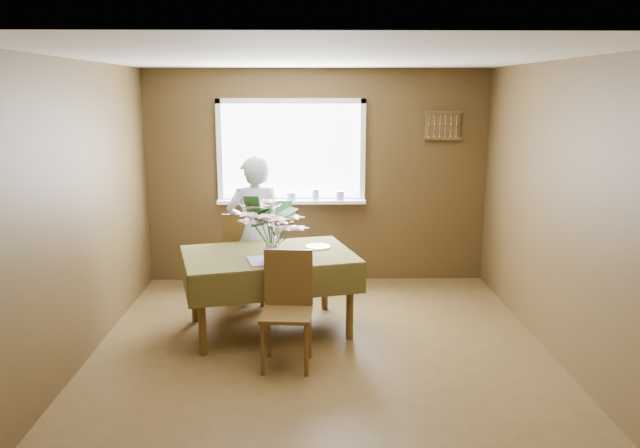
{
  "coord_description": "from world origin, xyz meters",
  "views": [
    {
      "loc": [
        -0.11,
        -5.03,
        2.25
      ],
      "look_at": [
        0.0,
        0.55,
        1.05
      ],
      "focal_mm": 35.0,
      "sensor_mm": 36.0,
      "label": 1
    }
  ],
  "objects_px": {
    "flower_bouquet": "(272,224)",
    "seated_woman": "(255,232)",
    "dining_table": "(269,263)",
    "chair_near": "(287,303)",
    "chair_far": "(245,254)"
  },
  "relations": [
    {
      "from": "dining_table",
      "to": "flower_bouquet",
      "type": "bearing_deg",
      "value": -92.83
    },
    {
      "from": "chair_far",
      "to": "chair_near",
      "type": "height_order",
      "value": "chair_far"
    },
    {
      "from": "chair_far",
      "to": "chair_near",
      "type": "relative_size",
      "value": 1.05
    },
    {
      "from": "chair_near",
      "to": "flower_bouquet",
      "type": "distance_m",
      "value": 0.77
    },
    {
      "from": "flower_bouquet",
      "to": "dining_table",
      "type": "bearing_deg",
      "value": 101.59
    },
    {
      "from": "dining_table",
      "to": "chair_far",
      "type": "xyz_separation_m",
      "value": [
        -0.3,
        0.78,
        -0.12
      ]
    },
    {
      "from": "dining_table",
      "to": "chair_near",
      "type": "xyz_separation_m",
      "value": [
        0.2,
        -0.72,
        -0.15
      ]
    },
    {
      "from": "chair_far",
      "to": "flower_bouquet",
      "type": "bearing_deg",
      "value": 111.91
    },
    {
      "from": "dining_table",
      "to": "chair_near",
      "type": "height_order",
      "value": "chair_near"
    },
    {
      "from": "dining_table",
      "to": "chair_far",
      "type": "relative_size",
      "value": 1.78
    },
    {
      "from": "chair_far",
      "to": "chair_near",
      "type": "bearing_deg",
      "value": 111.23
    },
    {
      "from": "chair_far",
      "to": "dining_table",
      "type": "bearing_deg",
      "value": 113.99
    },
    {
      "from": "dining_table",
      "to": "seated_woman",
      "type": "xyz_separation_m",
      "value": [
        -0.18,
        0.7,
        0.13
      ]
    },
    {
      "from": "flower_bouquet",
      "to": "seated_woman",
      "type": "bearing_deg",
      "value": 103.73
    },
    {
      "from": "chair_far",
      "to": "seated_woman",
      "type": "distance_m",
      "value": 0.29
    }
  ]
}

